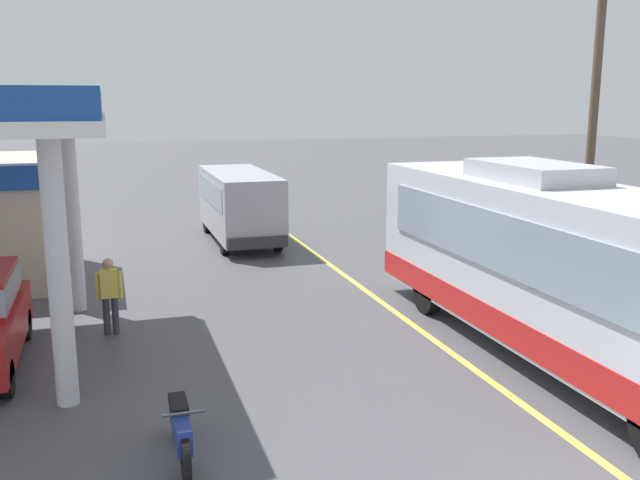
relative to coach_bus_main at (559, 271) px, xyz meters
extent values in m
plane|color=#4C4C51|center=(-1.79, 14.72, -1.72)|extent=(120.00, 120.00, 0.00)
cube|color=#D8CC4C|center=(-1.79, 9.72, -1.72)|extent=(0.16, 50.00, 0.01)
cube|color=silver|center=(0.00, 0.01, 0.16)|extent=(2.50, 11.00, 2.90)
cube|color=red|center=(0.00, 0.01, -0.94)|extent=(2.54, 11.04, 0.56)
cube|color=#8C9EAD|center=(-1.27, 0.01, 0.61)|extent=(0.06, 9.35, 1.10)
cube|color=#8C9EAD|center=(1.27, 0.01, 0.61)|extent=(0.06, 9.35, 1.10)
cube|color=#B2B2B7|center=(0.00, 1.01, 1.79)|extent=(1.60, 2.80, 0.36)
cylinder|color=black|center=(-1.10, 3.31, -1.22)|extent=(0.30, 1.00, 1.00)
cylinder|color=black|center=(1.10, 3.31, -1.22)|extent=(0.30, 1.00, 1.00)
cylinder|color=silver|center=(-8.91, 0.56, 0.58)|extent=(0.36, 0.36, 4.60)
cylinder|color=silver|center=(-8.91, 5.96, 0.58)|extent=(0.36, 0.36, 4.60)
cylinder|color=black|center=(-9.90, 1.14, -1.40)|extent=(0.20, 0.64, 0.64)
cylinder|color=black|center=(-9.90, 4.14, -1.40)|extent=(0.20, 0.64, 0.64)
cube|color=#A5A5AD|center=(-3.72, 12.90, -0.33)|extent=(2.00, 6.00, 2.10)
cube|color=#8C9EAD|center=(-3.72, 12.90, 0.07)|extent=(2.04, 5.10, 0.80)
cube|color=#2D2D33|center=(-3.72, 9.85, -1.18)|extent=(1.90, 0.16, 0.36)
cylinder|color=black|center=(-4.60, 10.90, -1.34)|extent=(0.22, 0.76, 0.76)
cylinder|color=black|center=(-2.84, 10.90, -1.34)|extent=(0.22, 0.76, 0.76)
cylinder|color=black|center=(-4.60, 14.90, -1.34)|extent=(0.22, 0.76, 0.76)
cylinder|color=black|center=(-2.84, 14.90, -1.34)|extent=(0.22, 0.76, 0.76)
cylinder|color=black|center=(-7.32, -2.34, -1.42)|extent=(0.10, 0.60, 0.60)
cylinder|color=black|center=(-7.32, -1.14, -1.42)|extent=(0.10, 0.60, 0.60)
cube|color=navy|center=(-7.32, -1.74, -1.22)|extent=(0.20, 1.30, 0.36)
cube|color=black|center=(-7.32, -1.59, -1.00)|extent=(0.24, 0.60, 0.12)
cylinder|color=#2D2D33|center=(-7.32, -2.29, -0.82)|extent=(0.55, 0.04, 0.04)
cylinder|color=#33333F|center=(-8.27, 3.90, -1.31)|extent=(0.14, 0.14, 0.82)
cylinder|color=#33333F|center=(-8.09, 3.90, -1.31)|extent=(0.14, 0.14, 0.82)
cube|color=#D8CC4C|center=(-8.18, 3.90, -0.60)|extent=(0.36, 0.22, 0.60)
sphere|color=tan|center=(-8.18, 3.90, -0.17)|extent=(0.22, 0.22, 0.22)
cylinder|color=#D8CC4C|center=(-8.41, 3.90, -0.65)|extent=(0.09, 0.09, 0.58)
cylinder|color=#D8CC4C|center=(-7.95, 3.90, -0.65)|extent=(0.09, 0.09, 0.58)
cylinder|color=brown|center=(4.38, 4.88, 2.52)|extent=(0.24, 0.24, 8.48)
camera|label=1|loc=(-8.08, -10.77, 3.18)|focal=38.74mm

